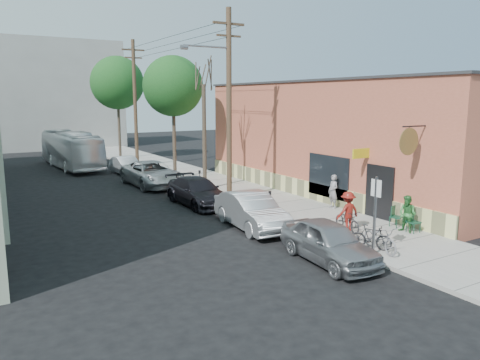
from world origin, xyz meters
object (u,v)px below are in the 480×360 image
sign_post (375,208)px  patron_green (407,214)px  parked_bike_a (371,237)px  patio_chair_b (396,217)px  car_4 (126,166)px  patio_chair_a (413,222)px  bus (71,150)px  tree_leafy_far (117,83)px  parked_bike_b (380,238)px  tree_leafy_mid (173,86)px  car_1 (251,211)px  car_0 (329,242)px  patron_grey (333,191)px  utility_pole_near (228,102)px  car_3 (152,174)px  tree_bare (204,137)px  car_2 (198,192)px  cyclist (348,211)px

sign_post → patron_green: bearing=21.4°
sign_post → parked_bike_a: sign_post is taller
patio_chair_b → car_4: 21.33m
patio_chair_a → sign_post: bearing=-154.6°
sign_post → bus: bearing=98.8°
tree_leafy_far → bus: (-4.87, -2.69, -5.50)m
patio_chair_b → car_4: size_ratio=0.22×
tree_leafy_far → parked_bike_b: (0.08, -31.18, -6.36)m
tree_leafy_mid → patio_chair_a: size_ratio=9.43×
parked_bike_a → car_1: 5.43m
sign_post → car_0: (-1.55, 0.58, -1.10)m
tree_leafy_far → car_4: 10.87m
patron_green → car_1: patron_green is taller
patron_grey → parked_bike_a: (-3.26, -5.65, -0.40)m
tree_leafy_far → bus: size_ratio=0.87×
tree_leafy_far → patio_chair_b: bearing=-83.8°
utility_pole_near → tree_leafy_mid: utility_pole_near is taller
patio_chair_b → tree_leafy_mid: bearing=79.5°
patron_green → car_3: (-4.99, 16.08, -0.13)m
patron_green → car_4: bearing=-175.2°
patron_grey → car_3: (-5.36, 11.21, -0.21)m
parked_bike_b → car_3: size_ratio=0.32×
car_3 → sign_post: bearing=-85.7°
utility_pole_near → tree_leafy_mid: bearing=87.1°
tree_bare → tree_leafy_far: bearing=90.0°
car_2 → car_3: car_3 is taller
patron_green → car_0: size_ratio=0.36×
tree_leafy_far → car_2: 21.50m
car_1 → car_4: size_ratio=1.16×
sign_post → parked_bike_b: (0.53, 0.17, -1.21)m
car_1 → patio_chair_b: bearing=-27.9°
utility_pole_near → cyclist: 8.95m
sign_post → cyclist: 3.19m
parked_bike_a → bus: (-4.83, 28.15, 0.87)m
patron_grey → patio_chair_a: bearing=4.3°
utility_pole_near → patron_green: bearing=-70.3°
tree_leafy_far → car_2: bearing=-95.6°
patron_green → parked_bike_b: bearing=-76.4°
cyclist → parked_bike_a: (-0.98, -2.23, -0.37)m
patio_chair_b → parked_bike_b: size_ratio=0.49×
tree_leafy_mid → car_4: tree_leafy_mid is taller
patio_chair_a → patron_grey: (0.11, 4.98, 0.41)m
utility_pole_near → cyclist: bearing=-80.0°
car_3 → tree_leafy_mid: bearing=29.0°
cyclist → car_3: (-3.08, 14.64, -0.18)m
sign_post → car_2: (-1.55, 10.89, -1.12)m
utility_pole_near → car_3: utility_pole_near is taller
patio_chair_a → car_2: car_2 is taller
patio_chair_b → car_1: (-5.18, 3.45, 0.19)m
car_0 → car_2: car_0 is taller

